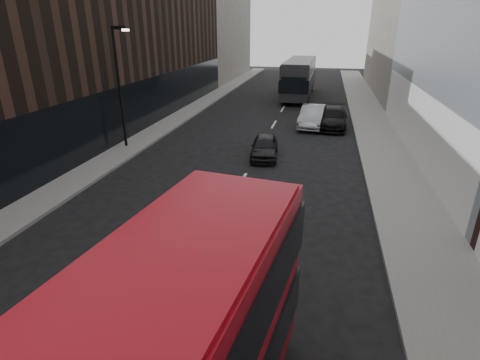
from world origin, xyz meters
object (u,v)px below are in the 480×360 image
Objects in this scene: grey_bus at (299,77)px; car_a at (264,147)px; car_b at (312,116)px; car_c at (333,118)px; street_lamp at (120,80)px.

grey_bus is 20.69m from car_a.
grey_bus reaches higher than car_b.
grey_bus is 2.39× the size of car_c.
car_b is at bearing -80.19° from grey_bus.
car_a is (-0.41, -20.64, -1.44)m from grey_bus.
street_lamp is at bearing -112.87° from grey_bus.
car_b is (2.01, -12.76, -1.28)m from grey_bus.
grey_bus is 13.24m from car_c.
street_lamp is 1.39× the size of car_c.
grey_bus reaches higher than car_a.
car_c is at bearing 57.82° from car_a.
car_b reaches higher than car_c.
car_b is 1.52m from car_c.
street_lamp is at bearing 174.95° from car_a.
grey_bus is at bearing 83.01° from car_a.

